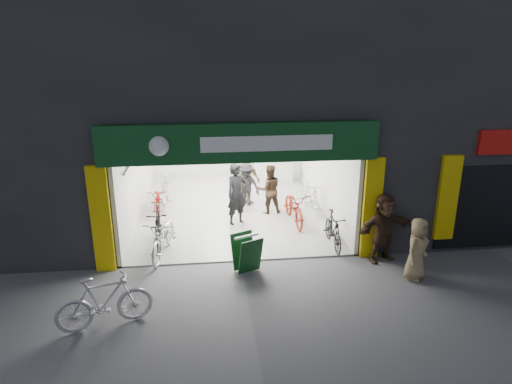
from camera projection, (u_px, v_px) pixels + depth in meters
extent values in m
plane|color=#56565B|center=(241.00, 262.00, 11.38)|extent=(60.00, 60.00, 0.00)
cube|color=#232326|center=(258.00, 24.00, 14.39)|extent=(16.00, 10.00, 4.50)
cube|color=#232326|center=(61.00, 153.00, 14.95)|extent=(5.00, 10.00, 3.50)
cube|color=#232326|center=(397.00, 144.00, 16.19)|extent=(6.00, 10.00, 3.50)
cube|color=#9E9E99|center=(231.00, 206.00, 15.14)|extent=(6.00, 8.00, 0.04)
cube|color=silver|center=(224.00, 135.00, 18.51)|extent=(6.00, 0.20, 3.20)
cube|color=silver|center=(137.00, 163.00, 14.33)|extent=(0.10, 8.00, 3.20)
cube|color=silver|center=(320.00, 158.00, 14.96)|extent=(0.10, 8.00, 3.20)
cube|color=white|center=(229.00, 108.00, 14.13)|extent=(6.00, 8.00, 0.10)
cube|color=black|center=(239.00, 128.00, 10.42)|extent=(6.00, 0.30, 0.30)
cube|color=#0D3913|center=(240.00, 143.00, 10.30)|extent=(6.40, 0.25, 0.90)
cube|color=white|center=(267.00, 143.00, 10.24)|extent=(3.00, 0.02, 0.35)
cube|color=yellow|center=(101.00, 220.00, 10.56)|extent=(0.45, 0.12, 2.60)
cube|color=yellow|center=(372.00, 209.00, 11.26)|extent=(0.45, 0.12, 2.60)
cube|color=yellow|center=(448.00, 198.00, 11.41)|extent=(0.50, 0.12, 2.20)
cube|color=black|center=(493.00, 207.00, 11.68)|extent=(3.00, 0.06, 2.20)
cylinder|color=black|center=(137.00, 151.00, 13.62)|extent=(0.06, 5.00, 0.06)
cube|color=silver|center=(274.00, 170.00, 17.54)|extent=(1.40, 0.60, 1.00)
cube|color=white|center=(236.00, 127.00, 11.51)|extent=(1.30, 0.35, 0.04)
cube|color=white|center=(231.00, 116.00, 13.21)|extent=(1.30, 0.35, 0.04)
cube|color=white|center=(228.00, 107.00, 14.90)|extent=(1.30, 0.35, 0.04)
cube|color=white|center=(225.00, 100.00, 16.60)|extent=(1.30, 0.35, 0.04)
imported|color=#ABABB0|center=(164.00, 236.00, 11.57)|extent=(1.04, 2.08, 1.05)
imported|color=black|center=(158.00, 227.00, 12.12)|extent=(0.60, 1.82, 1.08)
imported|color=maroon|center=(158.00, 201.00, 14.40)|extent=(0.69, 1.72, 0.89)
imported|color=#A5A5AA|center=(165.00, 192.00, 14.90)|extent=(0.53, 1.82, 1.09)
imported|color=black|center=(333.00, 230.00, 12.06)|extent=(0.49, 1.61, 0.96)
imported|color=maroon|center=(294.00, 207.00, 13.65)|extent=(0.79, 1.99, 1.03)
imported|color=silver|center=(311.00, 197.00, 14.54)|extent=(0.69, 1.77, 1.04)
imported|color=silver|center=(104.00, 301.00, 8.64)|extent=(1.89, 0.99, 1.09)
imported|color=black|center=(237.00, 195.00, 13.41)|extent=(0.82, 0.74, 1.88)
imported|color=#352418|center=(269.00, 190.00, 14.32)|extent=(0.83, 0.67, 1.60)
imported|color=black|center=(246.00, 185.00, 14.97)|extent=(1.11, 0.98, 1.49)
imported|color=#846D4D|center=(246.00, 179.00, 15.07)|extent=(1.09, 1.06, 1.83)
imported|color=#8D7952|center=(417.00, 249.00, 10.37)|extent=(0.86, 0.83, 1.48)
imported|color=#3A261A|center=(384.00, 228.00, 11.20)|extent=(1.70, 0.94, 1.74)
cube|color=#0F3C17|center=(251.00, 256.00, 10.61)|extent=(0.62, 0.43, 0.88)
cube|color=#0F3C17|center=(243.00, 250.00, 10.92)|extent=(0.62, 0.43, 0.88)
cube|color=white|center=(247.00, 236.00, 10.63)|extent=(0.58, 0.30, 0.05)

